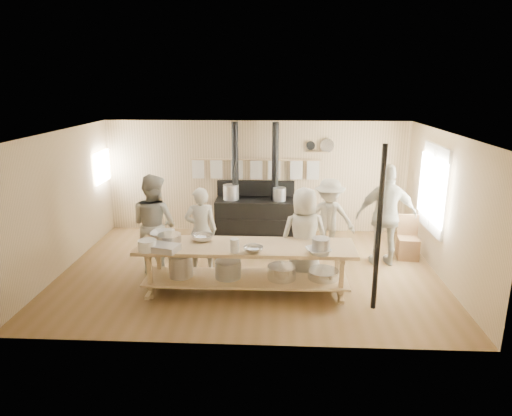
# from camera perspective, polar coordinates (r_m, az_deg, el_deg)

# --- Properties ---
(ground) EXTENTS (7.00, 7.00, 0.00)m
(ground) POSITION_cam_1_polar(r_m,az_deg,el_deg) (8.70, -0.83, -7.87)
(ground) COLOR brown
(ground) RESTS_ON ground
(room_shell) EXTENTS (7.00, 7.00, 7.00)m
(room_shell) POSITION_cam_1_polar(r_m,az_deg,el_deg) (8.19, -0.87, 2.60)
(room_shell) COLOR tan
(room_shell) RESTS_ON ground
(window_right) EXTENTS (0.09, 1.50, 1.65)m
(window_right) POSITION_cam_1_polar(r_m,az_deg,el_deg) (9.27, 21.33, 2.27)
(window_right) COLOR beige
(window_right) RESTS_ON ground
(left_opening) EXTENTS (0.00, 0.90, 0.90)m
(left_opening) POSITION_cam_1_polar(r_m,az_deg,el_deg) (10.89, -18.66, 4.91)
(left_opening) COLOR white
(left_opening) RESTS_ON ground
(stove) EXTENTS (1.90, 0.75, 2.60)m
(stove) POSITION_cam_1_polar(r_m,az_deg,el_deg) (10.52, -0.14, -0.66)
(stove) COLOR black
(stove) RESTS_ON ground
(towel_rail) EXTENTS (3.00, 0.04, 0.47)m
(towel_rail) POSITION_cam_1_polar(r_m,az_deg,el_deg) (10.55, -0.03, 5.18)
(towel_rail) COLOR tan
(towel_rail) RESTS_ON ground
(back_wall_shelf) EXTENTS (0.63, 0.14, 0.32)m
(back_wall_shelf) POSITION_cam_1_polar(r_m,az_deg,el_deg) (10.55, 8.02, 7.48)
(back_wall_shelf) COLOR tan
(back_wall_shelf) RESTS_ON ground
(prep_table) EXTENTS (3.60, 0.90, 0.85)m
(prep_table) POSITION_cam_1_polar(r_m,az_deg,el_deg) (7.68, -1.34, -6.98)
(prep_table) COLOR tan
(prep_table) RESTS_ON ground
(support_post) EXTENTS (0.08, 0.08, 2.60)m
(support_post) POSITION_cam_1_polar(r_m,az_deg,el_deg) (7.13, 15.10, -2.65)
(support_post) COLOR black
(support_post) RESTS_ON ground
(cook_far_left) EXTENTS (0.65, 0.49, 1.63)m
(cook_far_left) POSITION_cam_1_polar(r_m,az_deg,el_deg) (8.46, -6.90, -2.79)
(cook_far_left) COLOR #B2B09D
(cook_far_left) RESTS_ON ground
(cook_left) EXTENTS (1.14, 1.06, 1.87)m
(cook_left) POSITION_cam_1_polar(r_m,az_deg,el_deg) (8.56, -12.59, -1.99)
(cook_left) COLOR #B2B09D
(cook_left) RESTS_ON ground
(cook_center) EXTENTS (0.92, 0.68, 1.72)m
(cook_center) POSITION_cam_1_polar(r_m,az_deg,el_deg) (8.00, 6.03, -3.50)
(cook_center) COLOR #B2B09D
(cook_center) RESTS_ON ground
(cook_right) EXTENTS (1.20, 0.57, 1.99)m
(cook_right) POSITION_cam_1_polar(r_m,az_deg,el_deg) (9.03, 15.98, -0.92)
(cook_right) COLOR #B2B09D
(cook_right) RESTS_ON ground
(cook_by_window) EXTENTS (1.09, 0.68, 1.63)m
(cook_by_window) POSITION_cam_1_polar(r_m,az_deg,el_deg) (9.19, 9.08, -1.36)
(cook_by_window) COLOR #B2B09D
(cook_by_window) RESTS_ON ground
(chair) EXTENTS (0.44, 0.44, 0.87)m
(chair) POSITION_cam_1_polar(r_m,az_deg,el_deg) (9.72, 18.43, -4.51)
(chair) COLOR brown
(chair) RESTS_ON ground
(bowl_white_a) EXTENTS (0.41, 0.41, 0.10)m
(bowl_white_a) POSITION_cam_1_polar(r_m,az_deg,el_deg) (8.08, -11.61, -3.25)
(bowl_white_a) COLOR white
(bowl_white_a) RESTS_ON prep_table
(bowl_steel_a) EXTENTS (0.50, 0.50, 0.11)m
(bowl_steel_a) POSITION_cam_1_polar(r_m,az_deg,el_deg) (7.79, -6.70, -3.71)
(bowl_steel_a) COLOR silver
(bowl_steel_a) RESTS_ON prep_table
(bowl_white_b) EXTENTS (0.50, 0.50, 0.09)m
(bowl_white_b) POSITION_cam_1_polar(r_m,az_deg,el_deg) (7.24, 7.79, -5.34)
(bowl_white_b) COLOR white
(bowl_white_b) RESTS_ON prep_table
(bowl_steel_b) EXTENTS (0.33, 0.33, 0.10)m
(bowl_steel_b) POSITION_cam_1_polar(r_m,az_deg,el_deg) (7.22, -0.34, -5.22)
(bowl_steel_b) COLOR silver
(bowl_steel_b) RESTS_ON prep_table
(roasting_pan) EXTENTS (0.54, 0.43, 0.11)m
(roasting_pan) POSITION_cam_1_polar(r_m,az_deg,el_deg) (7.43, -11.48, -4.91)
(roasting_pan) COLOR #B2B2B7
(roasting_pan) RESTS_ON prep_table
(mixing_bowl_large) EXTENTS (0.45, 0.45, 0.13)m
(mixing_bowl_large) POSITION_cam_1_polar(r_m,az_deg,el_deg) (7.84, -10.77, -3.69)
(mixing_bowl_large) COLOR silver
(mixing_bowl_large) RESTS_ON prep_table
(bucket_galv) EXTENTS (0.36, 0.36, 0.26)m
(bucket_galv) POSITION_cam_1_polar(r_m,az_deg,el_deg) (7.21, 8.11, -4.73)
(bucket_galv) COLOR gray
(bucket_galv) RESTS_ON prep_table
(deep_bowl_enamel) EXTENTS (0.38, 0.38, 0.18)m
(deep_bowl_enamel) POSITION_cam_1_polar(r_m,az_deg,el_deg) (7.49, -13.43, -4.57)
(deep_bowl_enamel) COLOR white
(deep_bowl_enamel) RESTS_ON prep_table
(pitcher) EXTENTS (0.14, 0.14, 0.22)m
(pitcher) POSITION_cam_1_polar(r_m,az_deg,el_deg) (7.22, -2.68, -4.72)
(pitcher) COLOR white
(pitcher) RESTS_ON prep_table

